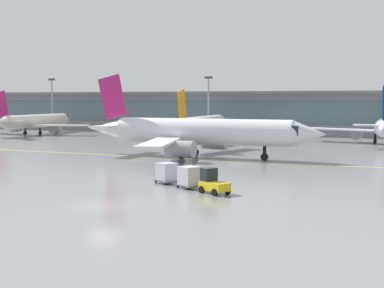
# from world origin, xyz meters

# --- Properties ---
(ground_plane) EXTENTS (400.00, 400.00, 0.00)m
(ground_plane) POSITION_xyz_m (0.00, 0.00, 0.00)
(ground_plane) COLOR gray
(taxiway_centreline_stripe) EXTENTS (109.93, 4.74, 0.01)m
(taxiway_centreline_stripe) POSITION_xyz_m (-4.62, 31.95, 0.00)
(taxiway_centreline_stripe) COLOR yellow
(taxiway_centreline_stripe) RESTS_ON ground_plane
(terminal_concourse) EXTENTS (181.57, 11.00, 9.60)m
(terminal_concourse) POSITION_xyz_m (0.00, 88.85, 4.92)
(terminal_concourse) COLOR #8C939E
(terminal_concourse) RESTS_ON ground_plane
(gate_airplane_0) EXTENTS (27.09, 29.09, 9.65)m
(gate_airplane_0) POSITION_xyz_m (-55.84, 65.95, 2.89)
(gate_airplane_0) COLOR silver
(gate_airplane_0) RESTS_ON ground_plane
(gate_airplane_1) EXTENTS (27.50, 29.53, 9.79)m
(gate_airplane_1) POSITION_xyz_m (-16.65, 66.95, 2.94)
(gate_airplane_1) COLOR white
(gate_airplane_1) RESTS_ON ground_plane
(taxiing_regional_jet) EXTENTS (34.52, 32.11, 11.44)m
(taxiing_regional_jet) POSITION_xyz_m (-5.06, 33.96, 3.43)
(taxiing_regional_jet) COLOR silver
(taxiing_regional_jet) RESTS_ON ground_plane
(baggage_tug) EXTENTS (2.95, 2.58, 2.10)m
(baggage_tug) POSITION_xyz_m (5.88, 7.83, 0.89)
(baggage_tug) COLOR yellow
(baggage_tug) RESTS_ON ground_plane
(cargo_dolly_lead) EXTENTS (2.63, 2.46, 1.94)m
(cargo_dolly_lead) POSITION_xyz_m (3.09, 9.52, 1.05)
(cargo_dolly_lead) COLOR #595B60
(cargo_dolly_lead) RESTS_ON ground_plane
(cargo_dolly_trailing) EXTENTS (2.63, 2.46, 1.94)m
(cargo_dolly_trailing) POSITION_xyz_m (0.11, 11.33, 1.05)
(cargo_dolly_trailing) COLOR #595B60
(cargo_dolly_trailing) RESTS_ON ground_plane
(apron_light_mast_0) EXTENTS (1.80, 0.36, 12.96)m
(apron_light_mast_0) POSITION_xyz_m (-61.00, 79.32, 7.16)
(apron_light_mast_0) COLOR gray
(apron_light_mast_0) RESTS_ON ground_plane
(apron_light_mast_1) EXTENTS (1.80, 0.36, 12.85)m
(apron_light_mast_1) POSITION_xyz_m (-19.89, 79.60, 7.10)
(apron_light_mast_1) COLOR gray
(apron_light_mast_1) RESTS_ON ground_plane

